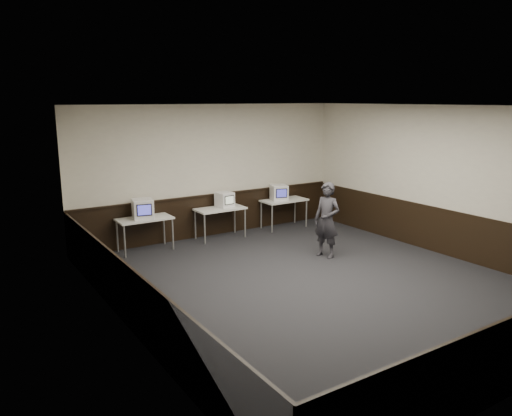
{
  "coord_description": "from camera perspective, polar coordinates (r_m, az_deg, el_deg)",
  "views": [
    {
      "loc": [
        -5.61,
        -6.72,
        3.32
      ],
      "look_at": [
        -0.26,
        1.6,
        1.15
      ],
      "focal_mm": 35.0,
      "sensor_mm": 36.0,
      "label": 1
    }
  ],
  "objects": [
    {
      "name": "emac_right",
      "position": [
        12.9,
        2.65,
        1.78
      ],
      "size": [
        0.51,
        0.52,
        0.4
      ],
      "rotation": [
        0.0,
        0.0,
        -0.3
      ],
      "color": "white",
      "rests_on": "desk_right"
    },
    {
      "name": "person",
      "position": [
        10.68,
        8.1,
        -1.37
      ],
      "size": [
        0.54,
        0.68,
        1.61
      ],
      "primitive_type": "imported",
      "rotation": [
        0.0,
        0.0,
        -1.27
      ],
      "color": "#28272D",
      "rests_on": "ground"
    },
    {
      "name": "desk_left",
      "position": [
        11.28,
        -12.62,
        -1.47
      ],
      "size": [
        1.2,
        0.6,
        0.75
      ],
      "color": "silver",
      "rests_on": "ground"
    },
    {
      "name": "ceiling",
      "position": [
        8.75,
        7.25,
        11.49
      ],
      "size": [
        8.0,
        8.0,
        0.0
      ],
      "primitive_type": "plane",
      "rotation": [
        3.14,
        0.0,
        0.0
      ],
      "color": "white",
      "rests_on": "back_wall"
    },
    {
      "name": "back_wall",
      "position": [
        12.22,
        -5.09,
        4.24
      ],
      "size": [
        7.0,
        0.0,
        7.0
      ],
      "primitive_type": "plane",
      "rotation": [
        1.57,
        0.0,
        0.0
      ],
      "color": "beige",
      "rests_on": "ground"
    },
    {
      "name": "wainscot_back",
      "position": [
        12.4,
        -4.95,
        -0.81
      ],
      "size": [
        6.98,
        0.04,
        1.0
      ],
      "primitive_type": "cube",
      "color": "black",
      "rests_on": "back_wall"
    },
    {
      "name": "emac_center",
      "position": [
        12.1,
        -3.6,
        0.97
      ],
      "size": [
        0.41,
        0.43,
        0.36
      ],
      "rotation": [
        0.0,
        0.0,
        0.12
      ],
      "color": "white",
      "rests_on": "desk_center"
    },
    {
      "name": "left_wall",
      "position": [
        7.25,
        -14.89,
        -1.79
      ],
      "size": [
        0.0,
        8.0,
        8.0
      ],
      "primitive_type": "plane",
      "rotation": [
        1.57,
        0.0,
        1.57
      ],
      "color": "beige",
      "rests_on": "ground"
    },
    {
      "name": "emac_left",
      "position": [
        11.17,
        -12.81,
        -0.1
      ],
      "size": [
        0.51,
        0.53,
        0.43
      ],
      "rotation": [
        0.0,
        0.0,
        -0.2
      ],
      "color": "white",
      "rests_on": "desk_left"
    },
    {
      "name": "wainscot_right",
      "position": [
        11.65,
        20.15,
        -2.41
      ],
      "size": [
        0.04,
        7.98,
        1.0
      ],
      "primitive_type": "cube",
      "color": "black",
      "rests_on": "right_wall"
    },
    {
      "name": "wainscot_left",
      "position": [
        7.59,
        -14.28,
        -9.84
      ],
      "size": [
        0.04,
        7.98,
        1.0
      ],
      "primitive_type": "cube",
      "color": "black",
      "rests_on": "left_wall"
    },
    {
      "name": "wainscot_rail",
      "position": [
        12.28,
        -4.95,
        1.54
      ],
      "size": [
        6.98,
        0.06,
        0.04
      ],
      "primitive_type": "cube",
      "color": "black",
      "rests_on": "wainscot_back"
    },
    {
      "name": "desk_right",
      "position": [
        13.03,
        3.23,
        0.67
      ],
      "size": [
        1.2,
        0.6,
        0.75
      ],
      "color": "silver",
      "rests_on": "ground"
    },
    {
      "name": "right_wall",
      "position": [
        11.45,
        20.62,
        2.94
      ],
      "size": [
        0.0,
        8.0,
        8.0
      ],
      "primitive_type": "plane",
      "rotation": [
        1.57,
        0.0,
        -1.57
      ],
      "color": "beige",
      "rests_on": "ground"
    },
    {
      "name": "desk_center",
      "position": [
        12.04,
        -4.12,
        -0.33
      ],
      "size": [
        1.2,
        0.6,
        0.75
      ],
      "color": "silver",
      "rests_on": "ground"
    },
    {
      "name": "floor",
      "position": [
        9.36,
        6.71,
        -8.49
      ],
      "size": [
        8.0,
        8.0,
        0.0
      ],
      "primitive_type": "plane",
      "color": "black",
      "rests_on": "ground"
    }
  ]
}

